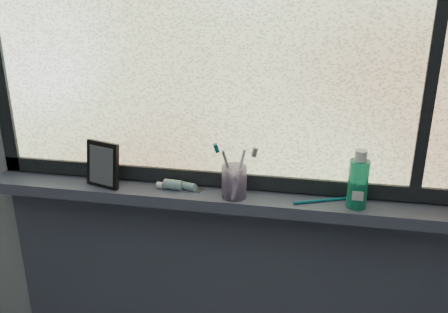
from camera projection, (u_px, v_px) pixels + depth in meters
name	position (u px, v px, depth m)	size (l,w,h in m)	color
wall_back	(227.00, 119.00, 1.62)	(3.00, 0.01, 2.50)	#9EA3A8
windowsill	(223.00, 198.00, 1.64)	(1.62, 0.14, 0.04)	#46495D
sill_apron	(226.00, 313.00, 1.88)	(1.62, 0.02, 0.98)	#46495D
window_pane	(226.00, 32.00, 1.49)	(1.50, 0.01, 1.00)	silver
frame_bottom	(226.00, 179.00, 1.67)	(1.60, 0.03, 0.05)	black
frame_mullion	(438.00, 37.00, 1.39)	(0.04, 0.03, 1.00)	black
vanity_mirror	(103.00, 164.00, 1.66)	(0.12, 0.06, 0.16)	black
toothpaste_tube	(179.00, 185.00, 1.65)	(0.19, 0.04, 0.03)	silver
toothbrush_cup	(234.00, 182.00, 1.59)	(0.08, 0.08, 0.11)	#BBA0D3
toothbrush_lying	(321.00, 200.00, 1.57)	(0.23, 0.02, 0.02)	#0C5E70
mouthwash_bottle	(358.00, 179.00, 1.51)	(0.06, 0.06, 0.15)	#21AB7E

